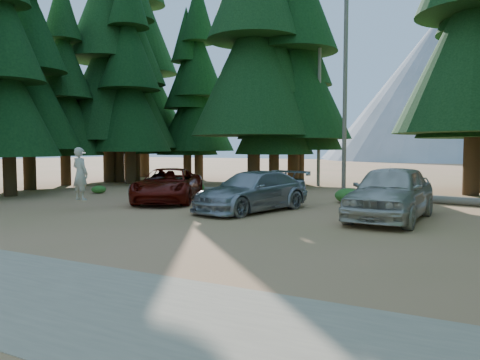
{
  "coord_description": "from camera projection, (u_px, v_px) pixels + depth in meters",
  "views": [
    {
      "loc": [
        8.01,
        -11.61,
        2.39
      ],
      "look_at": [
        0.38,
        2.73,
        1.25
      ],
      "focal_mm": 35.0,
      "sensor_mm": 36.0,
      "label": 1
    }
  ],
  "objects": [
    {
      "name": "ground",
      "position": [
        186.0,
        226.0,
        14.14
      ],
      "size": [
        160.0,
        160.0,
        0.0
      ],
      "primitive_type": "plane",
      "color": "olive",
      "rests_on": "ground"
    },
    {
      "name": "forest_belt_north",
      "position": [
        332.0,
        188.0,
        27.36
      ],
      "size": [
        36.0,
        7.0,
        22.0
      ],
      "primitive_type": null,
      "color": "black",
      "rests_on": "ground"
    },
    {
      "name": "snag_front",
      "position": [
        345.0,
        83.0,
        26.13
      ],
      "size": [
        0.24,
        0.24,
        12.0
      ],
      "primitive_type": "cylinder",
      "color": "#6C6357",
      "rests_on": "ground"
    },
    {
      "name": "snag_back",
      "position": [
        319.0,
        104.0,
        28.45
      ],
      "size": [
        0.2,
        0.2,
        10.0
      ],
      "primitive_type": "cylinder",
      "color": "#6C6357",
      "rests_on": "ground"
    },
    {
      "name": "mountain_peak",
      "position": [
        430.0,
        95.0,
        92.2
      ],
      "size": [
        48.0,
        50.0,
        28.0
      ],
      "color": "gray",
      "rests_on": "ground"
    },
    {
      "name": "red_pickup",
      "position": [
        168.0,
        185.0,
        20.48
      ],
      "size": [
        4.42,
        5.81,
        1.47
      ],
      "primitive_type": "imported",
      "rotation": [
        0.0,
        0.0,
        0.43
      ],
      "color": "#5F0E08",
      "rests_on": "ground"
    },
    {
      "name": "silver_minivan_center",
      "position": [
        252.0,
        191.0,
        17.52
      ],
      "size": [
        3.36,
        5.49,
        1.49
      ],
      "primitive_type": "imported",
      "rotation": [
        0.0,
        0.0,
        -0.27
      ],
      "color": "#9B9DA3",
      "rests_on": "ground"
    },
    {
      "name": "silver_minivan_right",
      "position": [
        391.0,
        192.0,
        15.39
      ],
      "size": [
        2.38,
        5.41,
        1.81
      ],
      "primitive_type": "imported",
      "rotation": [
        0.0,
        0.0,
        -0.05
      ],
      "color": "beige",
      "rests_on": "ground"
    },
    {
      "name": "frisbee_player",
      "position": [
        80.0,
        174.0,
        17.75
      ],
      "size": [
        0.77,
        0.53,
        2.01
      ],
      "rotation": [
        0.0,
        0.0,
        3.07
      ],
      "color": "beige",
      "rests_on": "ground"
    },
    {
      "name": "log_left",
      "position": [
        209.0,
        190.0,
        24.88
      ],
      "size": [
        3.9,
        0.48,
        0.28
      ],
      "primitive_type": "cylinder",
      "rotation": [
        0.0,
        1.57,
        0.05
      ],
      "color": "#6C6357",
      "rests_on": "ground"
    },
    {
      "name": "log_mid",
      "position": [
        264.0,
        197.0,
        21.29
      ],
      "size": [
        3.45,
        0.6,
        0.28
      ],
      "primitive_type": "cylinder",
      "rotation": [
        0.0,
        1.57,
        -0.09
      ],
      "color": "#6C6357",
      "rests_on": "ground"
    },
    {
      "name": "log_right",
      "position": [
        419.0,
        198.0,
        20.37
      ],
      "size": [
        5.43,
        1.52,
        0.35
      ],
      "primitive_type": "cylinder",
      "rotation": [
        0.0,
        1.57,
        -0.22
      ],
      "color": "#6C6357",
      "rests_on": "ground"
    },
    {
      "name": "shrub_far_left",
      "position": [
        193.0,
        187.0,
        24.19
      ],
      "size": [
        1.14,
        1.14,
        0.63
      ],
      "primitive_type": "ellipsoid",
      "color": "#2E671E",
      "rests_on": "ground"
    },
    {
      "name": "shrub_left",
      "position": [
        239.0,
        190.0,
        23.33
      ],
      "size": [
        0.95,
        0.95,
        0.52
      ],
      "primitive_type": "ellipsoid",
      "color": "#2E671E",
      "rests_on": "ground"
    },
    {
      "name": "shrub_center_left",
      "position": [
        239.0,
        187.0,
        24.59
      ],
      "size": [
        1.11,
        1.11,
        0.61
      ],
      "primitive_type": "ellipsoid",
      "color": "#2E671E",
      "rests_on": "ground"
    },
    {
      "name": "shrub_center_right",
      "position": [
        369.0,
        195.0,
        21.43
      ],
      "size": [
        0.79,
        0.79,
        0.43
      ],
      "primitive_type": "ellipsoid",
      "color": "#2E671E",
      "rests_on": "ground"
    },
    {
      "name": "shrub_right",
      "position": [
        348.0,
        196.0,
        20.06
      ],
      "size": [
        1.14,
        1.14,
        0.63
      ],
      "primitive_type": "ellipsoid",
      "color": "#2E671E",
      "rests_on": "ground"
    },
    {
      "name": "shrub_far_right",
      "position": [
        410.0,
        195.0,
        20.59
      ],
      "size": [
        1.0,
        1.0,
        0.55
      ],
      "primitive_type": "ellipsoid",
      "color": "#2E671E",
      "rests_on": "ground"
    },
    {
      "name": "shrub_edge_west",
      "position": [
        99.0,
        189.0,
        24.27
      ],
      "size": [
        0.74,
        0.74,
        0.41
      ],
      "primitive_type": "ellipsoid",
      "color": "#2E671E",
      "rests_on": "ground"
    }
  ]
}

